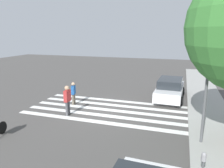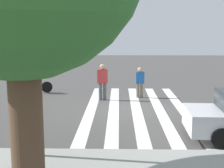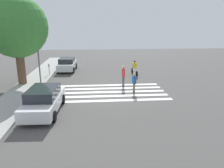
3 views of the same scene
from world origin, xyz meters
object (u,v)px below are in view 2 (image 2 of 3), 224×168
at_px(pedestrian_adult_yellow_jacket, 140,81).
at_px(pedestrian_adult_tall_backpack, 102,80).
at_px(traffic_light, 33,41).
at_px(cyclist_far_lane, 32,78).

bearing_deg(pedestrian_adult_yellow_jacket, pedestrian_adult_tall_backpack, -173.72).
bearing_deg(pedestrian_adult_tall_backpack, traffic_light, 79.64).
height_order(pedestrian_adult_tall_backpack, pedestrian_adult_yellow_jacket, pedestrian_adult_tall_backpack).
bearing_deg(pedestrian_adult_yellow_jacket, traffic_light, -123.99).
relative_size(traffic_light, pedestrian_adult_yellow_jacket, 2.87).
height_order(traffic_light, pedestrian_adult_tall_backpack, traffic_light).
height_order(traffic_light, pedestrian_adult_yellow_jacket, traffic_light).
distance_m(pedestrian_adult_tall_backpack, cyclist_far_lane, 4.39).
xyz_separation_m(traffic_light, cyclist_far_lane, (2.64, -8.97, -2.32)).
distance_m(traffic_light, pedestrian_adult_tall_backpack, 7.69).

